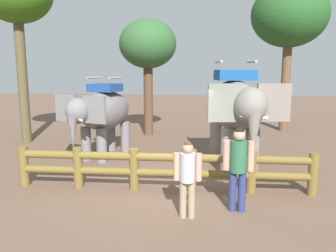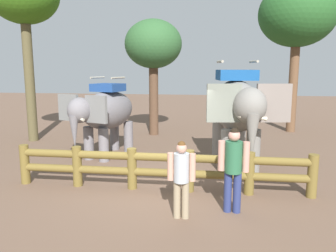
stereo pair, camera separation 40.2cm
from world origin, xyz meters
TOP-DOWN VIEW (x-y plane):
  - ground_plane at (0.00, 0.00)m, footprint 60.00×60.00m
  - log_fence at (0.00, -0.30)m, footprint 7.54×0.24m
  - elephant_near_left at (-2.39, 2.67)m, footprint 2.22×3.28m
  - elephant_center at (1.98, 1.90)m, footprint 2.19×3.87m
  - tourist_woman_in_black at (0.68, -1.84)m, footprint 0.57×0.31m
  - tourist_man_in_blue at (1.73, -1.40)m, footprint 0.65×0.38m
  - tree_back_center at (-1.44, 6.76)m, footprint 2.53×2.53m
  - tree_far_right at (4.97, 8.41)m, footprint 3.52×3.52m

SIDE VIEW (x-z plane):
  - ground_plane at x=0.00m, z-range 0.00..0.00m
  - log_fence at x=0.00m, z-range 0.08..1.13m
  - tourist_woman_in_black at x=0.68m, z-range 0.13..1.75m
  - tourist_man_in_blue at x=1.73m, z-range 0.14..1.98m
  - elephant_near_left at x=-2.39m, z-range 0.17..2.92m
  - elephant_center at x=1.98m, z-range 0.20..3.47m
  - tree_back_center at x=-1.44m, z-range 1.41..6.57m
  - tree_far_right at x=4.97m, z-range 1.92..8.89m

